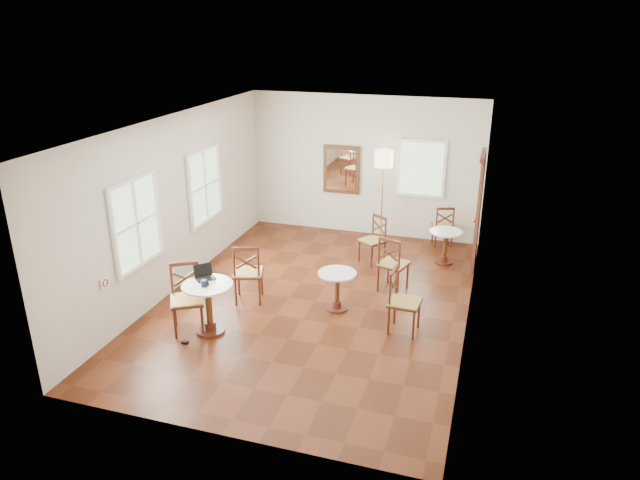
{
  "coord_description": "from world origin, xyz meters",
  "views": [
    {
      "loc": [
        2.68,
        -8.31,
        4.5
      ],
      "look_at": [
        0.0,
        0.3,
        1.0
      ],
      "focal_mm": 32.49,
      "sensor_mm": 36.0,
      "label": 1
    }
  ],
  "objects_px": {
    "power_adapter": "(185,342)",
    "chair_back_a": "(443,226)",
    "chair_back_b": "(373,240)",
    "laptop": "(204,275)",
    "chair_mid_b": "(403,301)",
    "cafe_table_mid": "(337,287)",
    "floor_lamp": "(384,165)",
    "navy_mug": "(204,283)",
    "cafe_table_near": "(209,303)",
    "cafe_table_back": "(445,243)",
    "water_glass": "(214,279)",
    "chair_near_b": "(187,299)",
    "chair_mid_a": "(393,264)",
    "chair_near_a": "(248,273)",
    "mouse": "(206,283)"
  },
  "relations": [
    {
      "from": "laptop",
      "to": "navy_mug",
      "type": "xyz_separation_m",
      "value": [
        0.14,
        -0.27,
        0.0
      ]
    },
    {
      "from": "floor_lamp",
      "to": "mouse",
      "type": "relative_size",
      "value": 19.25
    },
    {
      "from": "chair_mid_a",
      "to": "laptop",
      "type": "relative_size",
      "value": 2.75
    },
    {
      "from": "power_adapter",
      "to": "chair_back_a",
      "type": "bearing_deg",
      "value": 57.81
    },
    {
      "from": "chair_near_a",
      "to": "navy_mug",
      "type": "bearing_deg",
      "value": 65.71
    },
    {
      "from": "navy_mug",
      "to": "water_glass",
      "type": "distance_m",
      "value": 0.17
    },
    {
      "from": "chair_mid_b",
      "to": "chair_back_a",
      "type": "relative_size",
      "value": 1.13
    },
    {
      "from": "cafe_table_mid",
      "to": "cafe_table_back",
      "type": "distance_m",
      "value": 2.87
    },
    {
      "from": "cafe_table_near",
      "to": "cafe_table_mid",
      "type": "height_order",
      "value": "cafe_table_near"
    },
    {
      "from": "chair_mid_b",
      "to": "water_glass",
      "type": "xyz_separation_m",
      "value": [
        -2.7,
        -0.82,
        0.36
      ]
    },
    {
      "from": "cafe_table_mid",
      "to": "water_glass",
      "type": "height_order",
      "value": "water_glass"
    },
    {
      "from": "chair_back_b",
      "to": "laptop",
      "type": "height_order",
      "value": "laptop"
    },
    {
      "from": "navy_mug",
      "to": "power_adapter",
      "type": "bearing_deg",
      "value": -120.86
    },
    {
      "from": "laptop",
      "to": "power_adapter",
      "type": "height_order",
      "value": "laptop"
    },
    {
      "from": "chair_near_b",
      "to": "chair_back_a",
      "type": "height_order",
      "value": "chair_near_b"
    },
    {
      "from": "power_adapter",
      "to": "chair_mid_b",
      "type": "bearing_deg",
      "value": 23.87
    },
    {
      "from": "navy_mug",
      "to": "power_adapter",
      "type": "height_order",
      "value": "navy_mug"
    },
    {
      "from": "cafe_table_mid",
      "to": "water_glass",
      "type": "relative_size",
      "value": 6.13
    },
    {
      "from": "chair_near_b",
      "to": "mouse",
      "type": "distance_m",
      "value": 0.45
    },
    {
      "from": "chair_back_a",
      "to": "water_glass",
      "type": "height_order",
      "value": "water_glass"
    },
    {
      "from": "cafe_table_near",
      "to": "power_adapter",
      "type": "height_order",
      "value": "cafe_table_near"
    },
    {
      "from": "chair_near_b",
      "to": "navy_mug",
      "type": "relative_size",
      "value": 8.09
    },
    {
      "from": "cafe_table_back",
      "to": "navy_mug",
      "type": "distance_m",
      "value": 4.95
    },
    {
      "from": "cafe_table_back",
      "to": "chair_mid_b",
      "type": "bearing_deg",
      "value": -96.77
    },
    {
      "from": "cafe_table_mid",
      "to": "navy_mug",
      "type": "xyz_separation_m",
      "value": [
        -1.64,
        -1.36,
        0.45
      ]
    },
    {
      "from": "floor_lamp",
      "to": "navy_mug",
      "type": "bearing_deg",
      "value": -109.9
    },
    {
      "from": "cafe_table_mid",
      "to": "water_glass",
      "type": "distance_m",
      "value": 2.03
    },
    {
      "from": "cafe_table_mid",
      "to": "chair_near_a",
      "type": "distance_m",
      "value": 1.51
    },
    {
      "from": "chair_near_a",
      "to": "cafe_table_mid",
      "type": "bearing_deg",
      "value": 168.38
    },
    {
      "from": "cafe_table_mid",
      "to": "chair_near_b",
      "type": "xyz_separation_m",
      "value": [
        -1.99,
        -1.3,
        0.12
      ]
    },
    {
      "from": "chair_mid_b",
      "to": "water_glass",
      "type": "relative_size",
      "value": 9.35
    },
    {
      "from": "cafe_table_near",
      "to": "floor_lamp",
      "type": "height_order",
      "value": "floor_lamp"
    },
    {
      "from": "floor_lamp",
      "to": "navy_mug",
      "type": "xyz_separation_m",
      "value": [
        -1.69,
        -4.66,
        -0.8
      ]
    },
    {
      "from": "cafe_table_mid",
      "to": "laptop",
      "type": "distance_m",
      "value": 2.13
    },
    {
      "from": "cafe_table_mid",
      "to": "chair_mid_b",
      "type": "distance_m",
      "value": 1.2
    },
    {
      "from": "cafe_table_near",
      "to": "navy_mug",
      "type": "xyz_separation_m",
      "value": [
        -0.0,
        -0.08,
        0.36
      ]
    },
    {
      "from": "mouse",
      "to": "chair_back_b",
      "type": "bearing_deg",
      "value": 58.03
    },
    {
      "from": "chair_near_b",
      "to": "chair_mid_b",
      "type": "height_order",
      "value": "chair_near_b"
    },
    {
      "from": "chair_back_a",
      "to": "laptop",
      "type": "relative_size",
      "value": 2.42
    },
    {
      "from": "floor_lamp",
      "to": "laptop",
      "type": "relative_size",
      "value": 5.31
    },
    {
      "from": "cafe_table_near",
      "to": "cafe_table_back",
      "type": "bearing_deg",
      "value": 50.26
    },
    {
      "from": "cafe_table_back",
      "to": "chair_mid_a",
      "type": "bearing_deg",
      "value": -116.36
    },
    {
      "from": "chair_back_b",
      "to": "chair_mid_a",
      "type": "bearing_deg",
      "value": -27.88
    },
    {
      "from": "water_glass",
      "to": "power_adapter",
      "type": "relative_size",
      "value": 1.08
    },
    {
      "from": "cafe_table_near",
      "to": "water_glass",
      "type": "distance_m",
      "value": 0.37
    },
    {
      "from": "chair_back_b",
      "to": "navy_mug",
      "type": "bearing_deg",
      "value": -82.75
    },
    {
      "from": "chair_near_b",
      "to": "chair_back_a",
      "type": "bearing_deg",
      "value": 23.61
    },
    {
      "from": "chair_mid_b",
      "to": "cafe_table_mid",
      "type": "bearing_deg",
      "value": 75.06
    },
    {
      "from": "water_glass",
      "to": "chair_back_b",
      "type": "bearing_deg",
      "value": 62.6
    },
    {
      "from": "cafe_table_mid",
      "to": "navy_mug",
      "type": "relative_size",
      "value": 5.05
    }
  ]
}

